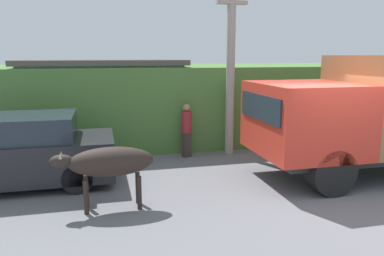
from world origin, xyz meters
TOP-DOWN VIEW (x-y plane):
  - ground_plane at (0.00, 0.00)m, footprint 60.00×60.00m
  - hillside_embankment at (0.00, 6.87)m, footprint 32.00×5.36m
  - building_backdrop at (-4.74, 5.73)m, footprint 5.08×2.70m
  - brown_cow at (-4.74, 0.43)m, footprint 1.92×0.57m
  - parked_suv at (-6.72, 2.27)m, footprint 4.29×1.89m
  - pedestrian_on_hill at (-2.46, 3.79)m, footprint 0.37×0.37m
  - utility_pole at (-1.14, 3.82)m, footprint 0.90×0.25m

SIDE VIEW (x-z plane):
  - ground_plane at x=0.00m, z-range 0.00..0.00m
  - parked_suv at x=-6.72m, z-range -0.03..1.60m
  - pedestrian_on_hill at x=-2.46m, z-range 0.09..1.65m
  - brown_cow at x=-4.74m, z-range 0.31..1.55m
  - hillside_embankment at x=0.00m, z-range 0.00..2.58m
  - building_backdrop at x=-4.74m, z-range 0.01..2.82m
  - utility_pole at x=-1.14m, z-range 0.10..5.11m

